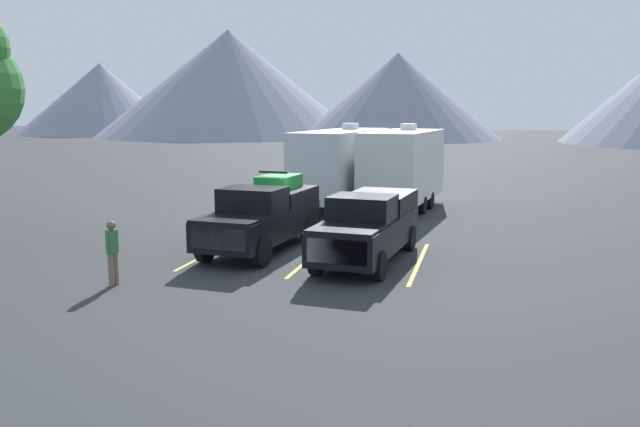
% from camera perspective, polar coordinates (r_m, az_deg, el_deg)
% --- Properties ---
extents(ground_plane, '(240.00, 240.00, 0.00)m').
position_cam_1_polar(ground_plane, '(20.44, -0.65, -3.73)').
color(ground_plane, '#2D3033').
extents(pickup_truck_a, '(2.56, 5.87, 2.49)m').
position_cam_1_polar(pickup_truck_a, '(21.24, -4.98, -0.07)').
color(pickup_truck_a, black).
rests_on(pickup_truck_a, ground).
extents(pickup_truck_b, '(2.47, 5.98, 2.07)m').
position_cam_1_polar(pickup_truck_b, '(19.72, 4.24, -1.00)').
color(pickup_truck_b, black).
rests_on(pickup_truck_b, ground).
extents(lot_stripe_a, '(0.12, 5.50, 0.01)m').
position_cam_1_polar(lot_stripe_a, '(21.45, -9.26, -3.22)').
color(lot_stripe_a, gold).
rests_on(lot_stripe_a, ground).
extents(lot_stripe_b, '(0.12, 5.50, 0.01)m').
position_cam_1_polar(lot_stripe_b, '(20.38, -0.69, -3.76)').
color(lot_stripe_b, gold).
rests_on(lot_stripe_b, ground).
extents(lot_stripe_c, '(0.12, 5.50, 0.01)m').
position_cam_1_polar(lot_stripe_c, '(19.80, 8.60, -4.25)').
color(lot_stripe_c, gold).
rests_on(lot_stripe_c, ground).
extents(camper_trailer_a, '(3.35, 9.00, 3.83)m').
position_cam_1_polar(camper_trailer_a, '(30.38, 1.95, 4.39)').
color(camper_trailer_a, silver).
rests_on(camper_trailer_a, ground).
extents(camper_trailer_b, '(3.22, 7.68, 3.84)m').
position_cam_1_polar(camper_trailer_b, '(29.66, 7.21, 4.20)').
color(camper_trailer_b, white).
rests_on(camper_trailer_b, ground).
extents(person_a, '(0.26, 0.36, 1.70)m').
position_cam_1_polar(person_a, '(17.77, -17.62, -2.92)').
color(person_a, '#726047').
rests_on(person_a, ground).
extents(mountain_ridge, '(141.71, 46.71, 17.54)m').
position_cam_1_polar(mountain_ridge, '(96.85, 12.38, 10.71)').
color(mountain_ridge, gray).
rests_on(mountain_ridge, ground).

